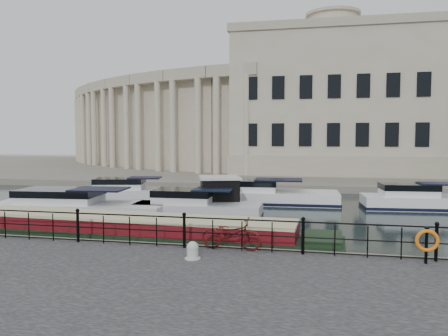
# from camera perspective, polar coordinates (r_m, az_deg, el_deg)

# --- Properties ---
(ground_plane) EXTENTS (160.00, 160.00, 0.00)m
(ground_plane) POSITION_cam_1_polar(r_m,az_deg,el_deg) (17.49, -3.00, -10.29)
(ground_plane) COLOR black
(ground_plane) RESTS_ON ground
(far_bank) EXTENTS (120.00, 42.00, 0.55)m
(far_bank) POSITION_cam_1_polar(r_m,az_deg,el_deg) (55.69, 7.32, -0.14)
(far_bank) COLOR #6B665B
(far_bank) RESTS_ON ground_plane
(railing) EXTENTS (24.14, 0.14, 1.22)m
(railing) POSITION_cam_1_polar(r_m,az_deg,el_deg) (15.11, -5.22, -7.93)
(railing) COLOR black
(railing) RESTS_ON near_quay
(civic_building) EXTENTS (53.55, 31.84, 16.85)m
(civic_building) POSITION_cam_1_polar(r_m,az_deg,el_deg) (51.43, 5.89, 7.07)
(civic_building) COLOR #ADA38C
(civic_building) RESTS_ON far_bank
(bicycle) EXTENTS (2.11, 0.85, 1.08)m
(bicycle) POSITION_cam_1_polar(r_m,az_deg,el_deg) (14.82, 0.91, -8.57)
(bicycle) COLOR #4A0E0D
(bicycle) RESTS_ON near_quay
(mooring_bollard) EXTENTS (0.49, 0.49, 0.55)m
(mooring_bollard) POSITION_cam_1_polar(r_m,az_deg,el_deg) (13.82, -4.13, -10.72)
(mooring_bollard) COLOR #B9B9B4
(mooring_bollard) RESTS_ON near_quay
(life_ring_post) EXTENTS (0.68, 0.19, 1.11)m
(life_ring_post) POSITION_cam_1_polar(r_m,az_deg,el_deg) (14.46, 25.00, -8.65)
(life_ring_post) COLOR black
(life_ring_post) RESTS_ON near_quay
(narrowboat) EXTENTS (16.91, 3.01, 1.61)m
(narrowboat) POSITION_cam_1_polar(r_m,az_deg,el_deg) (18.14, -12.41, -8.67)
(narrowboat) COLOR black
(narrowboat) RESTS_ON ground_plane
(harbour_hut) EXTENTS (3.71, 3.38, 2.19)m
(harbour_hut) POSITION_cam_1_polar(r_m,az_deg,el_deg) (24.68, -0.59, -3.81)
(harbour_hut) COLOR #6B665B
(harbour_hut) RESTS_ON ground_plane
(cabin_cruisers) EXTENTS (27.20, 10.70, 1.99)m
(cabin_cruisers) POSITION_cam_1_polar(r_m,az_deg,el_deg) (26.49, -1.87, -4.54)
(cabin_cruisers) COLOR white
(cabin_cruisers) RESTS_ON ground_plane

